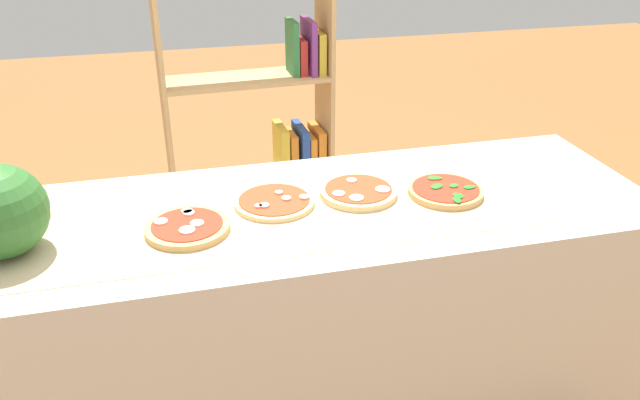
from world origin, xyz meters
TOP-DOWN VIEW (x-y plane):
  - counter at (0.00, 0.00)m, footprint 2.07×0.72m
  - parchment_paper at (0.00, 0.00)m, footprint 1.85×0.54m
  - pizza_mozzarella_0 at (-0.40, -0.06)m, footprint 0.24×0.24m
  - pizza_mushroom_1 at (-0.13, 0.04)m, footprint 0.25×0.25m
  - pizza_mozzarella_2 at (0.13, 0.04)m, footprint 0.24×0.24m
  - pizza_spinach_3 at (0.40, -0.02)m, footprint 0.24×0.24m
  - bookshelf at (0.05, 1.18)m, footprint 0.79×0.31m

SIDE VIEW (x-z plane):
  - counter at x=0.00m, z-range 0.00..0.94m
  - bookshelf at x=0.05m, z-range -0.06..1.44m
  - parchment_paper at x=0.00m, z-range 0.94..0.94m
  - pizza_mushroom_1 at x=-0.13m, z-range 0.94..0.96m
  - pizza_mozzarella_0 at x=-0.40m, z-range 0.94..0.97m
  - pizza_mozzarella_2 at x=0.13m, z-range 0.94..0.97m
  - pizza_spinach_3 at x=0.40m, z-range 0.94..0.97m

